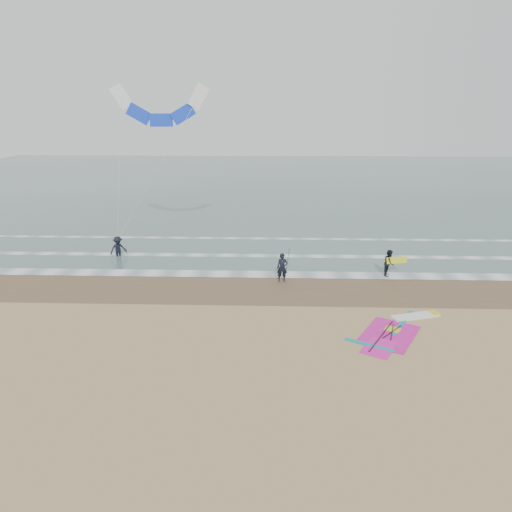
{
  "coord_description": "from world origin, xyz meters",
  "views": [
    {
      "loc": [
        -1.15,
        -17.92,
        9.41
      ],
      "look_at": [
        -1.92,
        5.0,
        2.2
      ],
      "focal_mm": 32.0,
      "sensor_mm": 36.0,
      "label": 1
    }
  ],
  "objects_px": {
    "person_wading": "(118,244)",
    "person_standing": "(282,268)",
    "person_walking": "(389,263)",
    "surf_kite": "(160,109)",
    "windsurf_rig": "(397,329)"
  },
  "relations": [
    {
      "from": "person_standing",
      "to": "surf_kite",
      "type": "height_order",
      "value": "surf_kite"
    },
    {
      "from": "person_walking",
      "to": "surf_kite",
      "type": "height_order",
      "value": "surf_kite"
    },
    {
      "from": "windsurf_rig",
      "to": "person_walking",
      "type": "relative_size",
      "value": 3.14
    },
    {
      "from": "windsurf_rig",
      "to": "person_wading",
      "type": "xyz_separation_m",
      "value": [
        -16.19,
        10.54,
        0.85
      ]
    },
    {
      "from": "person_walking",
      "to": "surf_kite",
      "type": "distance_m",
      "value": 18.66
    },
    {
      "from": "windsurf_rig",
      "to": "surf_kite",
      "type": "bearing_deg",
      "value": 133.78
    },
    {
      "from": "person_standing",
      "to": "surf_kite",
      "type": "distance_m",
      "value": 14.66
    },
    {
      "from": "windsurf_rig",
      "to": "person_standing",
      "type": "distance_m",
      "value": 7.98
    },
    {
      "from": "windsurf_rig",
      "to": "person_walking",
      "type": "bearing_deg",
      "value": 79.59
    },
    {
      "from": "windsurf_rig",
      "to": "person_walking",
      "type": "height_order",
      "value": "person_walking"
    },
    {
      "from": "person_standing",
      "to": "person_walking",
      "type": "bearing_deg",
      "value": 10.94
    },
    {
      "from": "person_wading",
      "to": "surf_kite",
      "type": "height_order",
      "value": "surf_kite"
    },
    {
      "from": "person_standing",
      "to": "surf_kite",
      "type": "xyz_separation_m",
      "value": [
        -8.46,
        8.07,
        8.84
      ]
    },
    {
      "from": "windsurf_rig",
      "to": "surf_kite",
      "type": "xyz_separation_m",
      "value": [
        -13.57,
        14.16,
        9.66
      ]
    },
    {
      "from": "person_wading",
      "to": "person_standing",
      "type": "bearing_deg",
      "value": -59.82
    }
  ]
}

